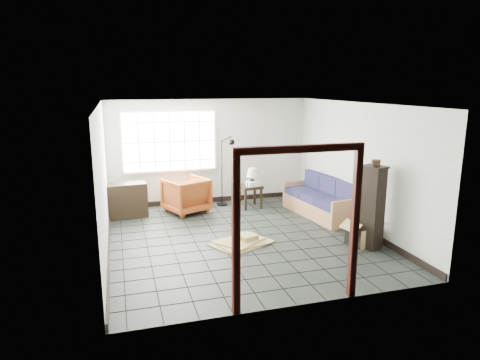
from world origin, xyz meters
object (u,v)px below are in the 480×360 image
object	(u,v)px
futon_sofa	(322,201)
tall_shelf	(372,207)
side_table	(250,189)
armchair	(186,193)

from	to	relation	value
futon_sofa	tall_shelf	world-z (taller)	tall_shelf
tall_shelf	side_table	bearing A→B (deg)	93.93
futon_sofa	side_table	world-z (taller)	futon_sofa
armchair	tall_shelf	distance (m)	4.30
tall_shelf	armchair	bearing A→B (deg)	113.34
futon_sofa	side_table	xyz separation A→B (m)	(-1.39, 1.05, 0.13)
futon_sofa	armchair	distance (m)	3.15
futon_sofa	armchair	size ratio (longest dim) A/B	2.31
side_table	tall_shelf	xyz separation A→B (m)	(1.33, -3.11, 0.32)
side_table	tall_shelf	size ratio (longest dim) A/B	0.36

